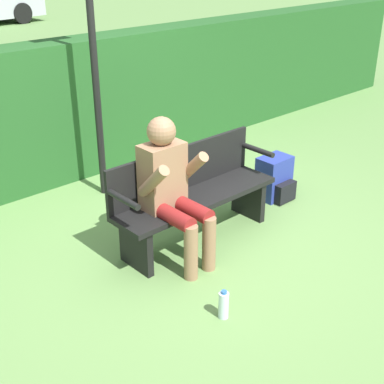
{
  "coord_description": "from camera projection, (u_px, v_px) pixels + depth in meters",
  "views": [
    {
      "loc": [
        -2.8,
        -3.01,
        2.44
      ],
      "look_at": [
        -0.15,
        -0.1,
        0.55
      ],
      "focal_mm": 50.0,
      "sensor_mm": 36.0,
      "label": 1
    }
  ],
  "objects": [
    {
      "name": "backpack",
      "position": [
        275.0,
        179.0,
        5.43
      ],
      "size": [
        0.33,
        0.32,
        0.44
      ],
      "color": "#283893",
      "rests_on": "ground"
    },
    {
      "name": "person_seated",
      "position": [
        171.0,
        185.0,
        4.22
      ],
      "size": [
        0.49,
        0.61,
        1.2
      ],
      "color": "#997051",
      "rests_on": "ground"
    },
    {
      "name": "hedge_back",
      "position": [
        70.0,
        110.0,
        5.79
      ],
      "size": [
        12.0,
        0.45,
        1.47
      ],
      "color": "#235623",
      "rests_on": "ground"
    },
    {
      "name": "signpost",
      "position": [
        93.0,
        38.0,
        4.94
      ],
      "size": [
        0.43,
        0.09,
        2.82
      ],
      "color": "black",
      "rests_on": "ground"
    },
    {
      "name": "park_bench",
      "position": [
        192.0,
        194.0,
        4.61
      ],
      "size": [
        1.57,
        0.42,
        0.83
      ],
      "color": "black",
      "rests_on": "ground"
    },
    {
      "name": "water_bottle",
      "position": [
        224.0,
        305.0,
        3.74
      ],
      "size": [
        0.07,
        0.07,
        0.22
      ],
      "color": "silver",
      "rests_on": "ground"
    },
    {
      "name": "ground_plane",
      "position": [
        197.0,
        239.0,
        4.76
      ],
      "size": [
        40.0,
        40.0,
        0.0
      ],
      "primitive_type": "plane",
      "color": "#668E4C"
    }
  ]
}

